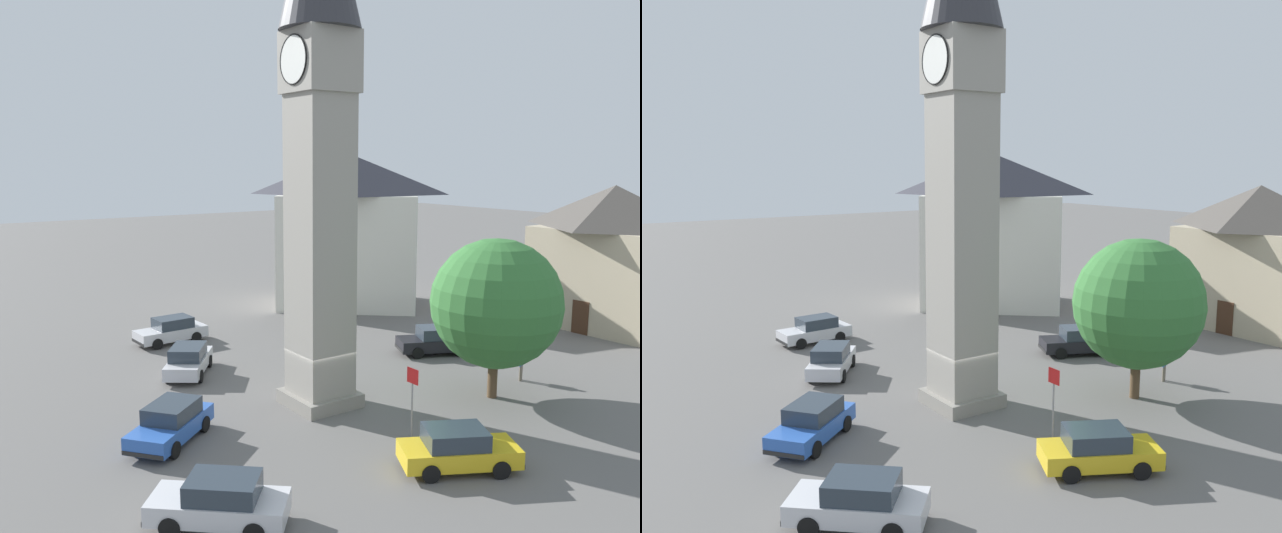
{
  "view_description": "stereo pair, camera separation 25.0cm",
  "coord_description": "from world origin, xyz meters",
  "views": [
    {
      "loc": [
        22.85,
        -15.7,
        10.73
      ],
      "look_at": [
        0.0,
        0.0,
        6.22
      ],
      "focal_mm": 36.72,
      "sensor_mm": 36.0,
      "label": 1
    },
    {
      "loc": [
        22.99,
        -15.49,
        10.73
      ],
      "look_at": [
        0.0,
        0.0,
        6.22
      ],
      "focal_mm": 36.72,
      "sensor_mm": 36.0,
      "label": 2
    }
  ],
  "objects": [
    {
      "name": "tree",
      "position": [
        3.72,
        7.01,
        4.39
      ],
      "size": [
        5.86,
        5.86,
        7.33
      ],
      "color": "brown",
      "rests_on": "ground"
    },
    {
      "name": "car_black_far",
      "position": [
        -13.19,
        -1.65,
        0.76
      ],
      "size": [
        2.0,
        4.22,
        1.53
      ],
      "color": "silver",
      "rests_on": "ground"
    },
    {
      "name": "car_red_corner",
      "position": [
        -0.03,
        -6.93,
        0.76
      ],
      "size": [
        3.92,
        4.26,
        1.53
      ],
      "color": "#2D5BB7",
      "rests_on": "ground"
    },
    {
      "name": "road_sign",
      "position": [
        4.92,
        0.97,
        1.9
      ],
      "size": [
        0.6,
        0.07,
        2.8
      ],
      "color": "gray",
      "rests_on": "ground"
    },
    {
      "name": "car_silver_kerb",
      "position": [
        6.38,
        -7.98,
        0.76
      ],
      "size": [
        3.97,
        4.23,
        1.53
      ],
      "color": "silver",
      "rests_on": "ground"
    },
    {
      "name": "clock_tower",
      "position": [
        0.0,
        0.0,
        13.64
      ],
      "size": [
        3.44,
        3.44,
        23.24
      ],
      "color": "gray",
      "rests_on": "ground"
    },
    {
      "name": "building_terrace_right",
      "position": [
        -0.77,
        23.22,
        4.68
      ],
      "size": [
        9.39,
        6.74,
        9.18
      ],
      "color": "tan",
      "rests_on": "ground"
    },
    {
      "name": "ground_plane",
      "position": [
        0.0,
        0.0,
        0.0
      ],
      "size": [
        200.0,
        200.0,
        0.0
      ],
      "primitive_type": "plane",
      "color": "#605E5B"
    },
    {
      "name": "car_white_side",
      "position": [
        7.86,
        0.45,
        0.76
      ],
      "size": [
        3.42,
        4.44,
        1.53
      ],
      "color": "gold",
      "rests_on": "ground"
    },
    {
      "name": "car_blue_kerb",
      "position": [
        -2.71,
        9.71,
        0.76
      ],
      "size": [
        3.31,
        4.45,
        1.53
      ],
      "color": "black",
      "rests_on": "ground"
    },
    {
      "name": "car_green_alley",
      "position": [
        -7.12,
        -3.16,
        0.76
      ],
      "size": [
        4.34,
        3.76,
        1.53
      ],
      "color": "silver",
      "rests_on": "ground"
    },
    {
      "name": "pedestrian",
      "position": [
        2.97,
        9.96,
        1.01
      ],
      "size": [
        0.36,
        0.51,
        1.69
      ],
      "color": "#706656",
      "rests_on": "ground"
    },
    {
      "name": "building_shop_left",
      "position": [
        -15.58,
        13.22,
        5.72
      ],
      "size": [
        11.94,
        12.34,
        11.23
      ],
      "color": "silver",
      "rests_on": "ground"
    }
  ]
}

